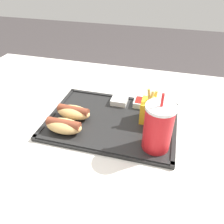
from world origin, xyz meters
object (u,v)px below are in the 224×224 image
Objects in this scene: soda_cup at (158,127)px; hot_dog_near at (73,112)px; sauce_cup_mayo at (119,100)px; hot_dog_far at (64,126)px; fries_carton at (153,111)px; sauce_cup_ketchup at (142,102)px.

hot_dog_near is (0.27, -0.06, -0.05)m from soda_cup.
sauce_cup_mayo is at bearing -51.99° from soda_cup.
hot_dog_far is 0.23m from sauce_cup_mayo.
hot_dog_near is at bearing -90.00° from hot_dog_far.
soda_cup is 1.48× the size of fries_carton.
soda_cup reaches higher than sauce_cup_ketchup.
hot_dog_near is 0.24m from sauce_cup_ketchup.
soda_cup reaches higher than fries_carton.
sauce_cup_mayo is 1.00× the size of sauce_cup_ketchup.
sauce_cup_ketchup is (0.04, -0.08, -0.03)m from fries_carton.
sauce_cup_mayo is at bearing 4.24° from sauce_cup_ketchup.
hot_dog_far and hot_dog_near have the same top height.
sauce_cup_ketchup is at bearing -147.36° from hot_dog_near.
hot_dog_near reaches higher than sauce_cup_mayo.
hot_dog_far is at bearing 26.21° from fries_carton.
soda_cup is at bearing 109.24° from sauce_cup_ketchup.
fries_carton is at bearing 149.19° from sauce_cup_mayo.
soda_cup is 0.12m from fries_carton.
fries_carton is 0.10m from sauce_cup_ketchup.
soda_cup is at bearing 101.55° from fries_carton.
hot_dog_far is 2.03× the size of sauce_cup_mayo.
hot_dog_far is at bearing 90.00° from hot_dog_near.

